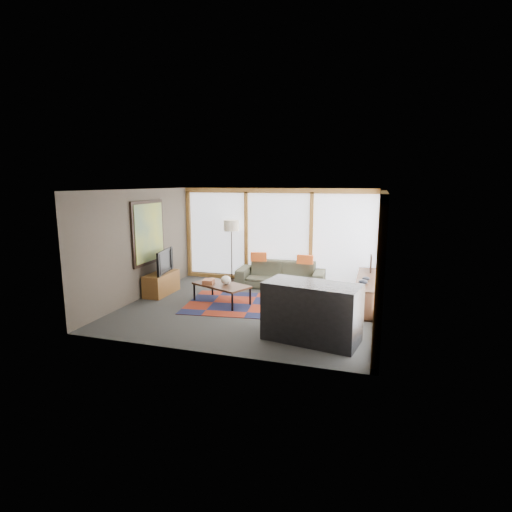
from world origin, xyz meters
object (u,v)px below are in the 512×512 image
(sofa, at_px, (281,274))
(floor_lamp, at_px, (232,251))
(bookshelf, at_px, (366,291))
(tv_console, at_px, (161,283))
(bar_counter, at_px, (312,312))
(television, at_px, (161,261))
(coffee_table, at_px, (222,293))

(sofa, bearing_deg, floor_lamp, 166.50)
(sofa, height_order, bookshelf, sofa)
(tv_console, bearing_deg, bookshelf, 7.19)
(floor_lamp, relative_size, bar_counter, 1.05)
(bookshelf, relative_size, tv_console, 2.25)
(bookshelf, bearing_deg, bar_counter, -108.61)
(sofa, distance_m, television, 3.12)
(floor_lamp, height_order, tv_console, floor_lamp)
(coffee_table, bearing_deg, bar_counter, -34.42)
(tv_console, bearing_deg, coffee_table, -8.25)
(television, xyz_separation_m, bar_counter, (4.05, -1.86, -0.31))
(floor_lamp, bearing_deg, bookshelf, -18.15)
(sofa, relative_size, tv_console, 2.13)
(bookshelf, distance_m, television, 4.95)
(coffee_table, xyz_separation_m, television, (-1.70, 0.25, 0.61))
(sofa, height_order, coffee_table, sofa)
(sofa, xyz_separation_m, bookshelf, (2.22, -0.93, -0.03))
(sofa, relative_size, coffee_table, 1.74)
(floor_lamp, distance_m, bar_counter, 4.70)
(floor_lamp, bearing_deg, tv_console, -122.78)
(bookshelf, distance_m, tv_console, 4.94)
(bookshelf, height_order, tv_console, bookshelf)
(television, bearing_deg, bookshelf, -92.87)
(bar_counter, bearing_deg, television, 165.99)
(television, relative_size, bar_counter, 0.62)
(television, bearing_deg, coffee_table, -108.39)
(coffee_table, bearing_deg, television, 171.71)
(floor_lamp, xyz_separation_m, bookshelf, (3.72, -1.22, -0.56))
(floor_lamp, relative_size, coffee_table, 1.30)
(coffee_table, xyz_separation_m, bookshelf, (3.18, 0.87, 0.08))
(tv_console, bearing_deg, bar_counter, -24.57)
(floor_lamp, height_order, bar_counter, floor_lamp)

